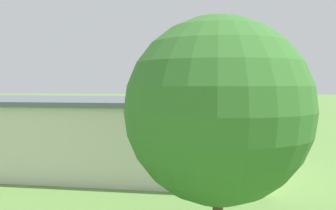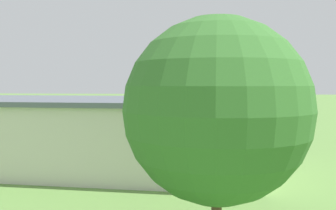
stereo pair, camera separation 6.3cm
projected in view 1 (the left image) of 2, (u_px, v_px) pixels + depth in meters
name	position (u px, v px, depth m)	size (l,w,h in m)	color
ground_plane	(156.00, 124.00, 67.27)	(400.00, 400.00, 0.00)	#608C42
hangar	(79.00, 131.00, 33.44)	(30.76, 16.23, 5.57)	beige
biplane	(193.00, 91.00, 68.65)	(8.66, 7.59, 3.59)	silver
car_red	(231.00, 134.00, 47.31)	(2.23, 4.07, 1.61)	red
car_green	(43.00, 131.00, 50.41)	(1.91, 3.98, 1.62)	#1E6B38
person_near_hangar_door	(19.00, 126.00, 55.23)	(0.42, 0.42, 1.78)	#33723F
person_walking_on_apron	(137.00, 131.00, 49.76)	(0.53, 0.53, 1.66)	#33723F
person_watching_takeoff	(161.00, 130.00, 52.13)	(0.50, 0.50, 1.54)	orange
person_by_parked_cars	(200.00, 133.00, 48.25)	(0.53, 0.53, 1.55)	#B23333
person_crossing_taxiway	(75.00, 129.00, 52.82)	(0.40, 0.40, 1.65)	#B23333
tree_at_field_edge	(218.00, 110.00, 14.64)	(6.96, 6.96, 9.27)	brown
windsock	(302.00, 92.00, 78.14)	(1.36, 1.42, 5.87)	silver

